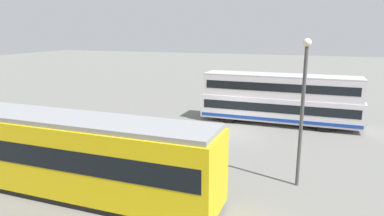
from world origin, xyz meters
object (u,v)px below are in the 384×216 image
info_sign (54,122)px  tram_yellow (74,154)px  street_lamp (303,102)px  pedestrian_crossing (170,163)px  double_decker_bus (279,99)px  pedestrian_near_railing (155,144)px

info_sign → tram_yellow: bearing=138.1°
info_sign → street_lamp: street_lamp is taller
pedestrian_crossing → street_lamp: (-5.59, -1.77, 2.89)m
double_decker_bus → pedestrian_crossing: double_decker_bus is taller
double_decker_bus → street_lamp: size_ratio=1.76×
info_sign → street_lamp: (-14.11, 0.48, 2.30)m
double_decker_bus → tram_yellow: (7.21, 14.56, -0.15)m
double_decker_bus → info_sign: bearing=39.5°
tram_yellow → pedestrian_near_railing: bearing=-111.5°
double_decker_bus → info_sign: size_ratio=5.01×
pedestrian_near_railing → street_lamp: bearing=177.0°
pedestrian_near_railing → info_sign: info_sign is taller
tram_yellow → pedestrian_near_railing: tram_yellow is taller
tram_yellow → pedestrian_near_railing: (-1.73, -4.40, -0.74)m
pedestrian_crossing → double_decker_bus: bearing=-106.7°
pedestrian_near_railing → pedestrian_crossing: pedestrian_near_railing is taller
pedestrian_crossing → street_lamp: street_lamp is taller
pedestrian_near_railing → street_lamp: (-7.36, 0.39, 2.85)m
double_decker_bus → pedestrian_crossing: 12.89m
tram_yellow → info_sign: bearing=-41.9°
pedestrian_near_railing → pedestrian_crossing: size_ratio=1.04×
street_lamp → info_sign: bearing=-1.9°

